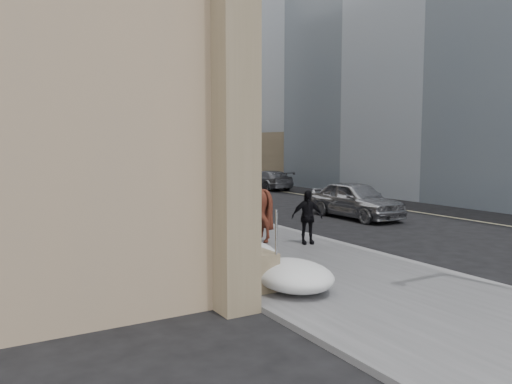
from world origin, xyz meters
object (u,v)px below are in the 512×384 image
at_px(mounted_horse_left, 229,215).
at_px(car_grey, 268,180).
at_px(mounted_horse_right, 235,201).
at_px(car_silver, 355,200).
at_px(pedestrian, 307,217).

bearing_deg(mounted_horse_left, car_grey, -116.54).
bearing_deg(mounted_horse_right, car_grey, -115.30).
xyz_separation_m(car_silver, car_grey, (3.66, 12.90, -0.13)).
xyz_separation_m(pedestrian, car_grey, (8.91, 16.72, -0.28)).
height_order(mounted_horse_right, pedestrian, mounted_horse_right).
distance_m(pedestrian, car_grey, 18.95).
distance_m(mounted_horse_right, car_silver, 7.11).
relative_size(mounted_horse_right, car_silver, 0.61).
xyz_separation_m(mounted_horse_left, pedestrian, (2.52, -0.14, -0.22)).
xyz_separation_m(mounted_horse_right, pedestrian, (1.51, -1.70, -0.39)).
xyz_separation_m(mounted_horse_left, car_grey, (11.43, 16.58, -0.50)).
bearing_deg(pedestrian, mounted_horse_right, 151.62).
height_order(mounted_horse_left, car_silver, mounted_horse_left).
bearing_deg(mounted_horse_left, mounted_horse_right, -114.91).
xyz_separation_m(pedestrian, car_silver, (5.26, 3.82, -0.15)).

